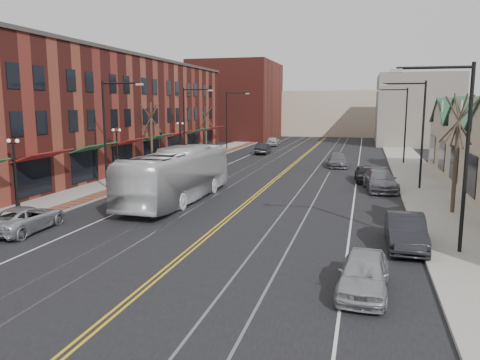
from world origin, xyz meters
The scene contains 30 objects.
ground centered at (0.00, 0.00, 0.00)m, with size 160.00×160.00×0.00m, color black.
sidewalk_left centered at (-12.00, 20.00, 0.07)m, with size 4.00×120.00×0.15m, color gray.
sidewalk_right centered at (12.00, 20.00, 0.07)m, with size 4.00×120.00×0.15m, color gray.
building_left centered at (-19.00, 27.00, 5.50)m, with size 10.00×50.00×11.00m, color maroon.
backdrop_left centered at (-16.00, 70.00, 7.00)m, with size 14.00×18.00×14.00m, color maroon.
backdrop_mid centered at (0.00, 85.00, 4.50)m, with size 22.00×14.00×9.00m, color #BCAA91.
backdrop_right centered at (15.00, 65.00, 5.50)m, with size 12.00×16.00×11.00m, color slate.
streetlight_l_1 centered at (-11.05, 16.00, 5.03)m, with size 3.33×0.25×8.00m.
streetlight_l_2 centered at (-11.05, 32.00, 5.03)m, with size 3.33×0.25×8.00m.
streetlight_l_3 centered at (-11.05, 48.00, 5.03)m, with size 3.33×0.25×8.00m.
streetlight_r_0 centered at (11.05, 6.00, 5.03)m, with size 3.33×0.25×8.00m.
streetlight_r_1 centered at (11.05, 22.00, 5.03)m, with size 3.33×0.25×8.00m.
streetlight_r_2 centered at (11.05, 38.00, 5.03)m, with size 3.33×0.25×8.00m.
lamppost_l_1 centered at (-12.80, 8.00, 2.20)m, with size 0.84×0.28×4.27m.
lamppost_l_2 centered at (-12.80, 20.00, 2.20)m, with size 0.84×0.28×4.27m.
lamppost_l_3 centered at (-12.80, 34.00, 2.20)m, with size 0.84×0.28×4.27m.
tree_left_near centered at (-12.50, 26.00, 3.51)m, with size 1.78×1.37×6.48m.
tree_left_far centered at (-12.50, 42.00, 3.28)m, with size 1.66×1.28×6.02m.
tree_right_mid centered at (12.50, 14.00, 3.75)m, with size 1.90×1.46×6.93m.
manhole_far centered at (-11.20, 8.00, 0.16)m, with size 0.60×0.60×0.02m, color #592D19.
traffic_signal centered at (-10.60, 24.00, 2.35)m, with size 0.18×0.15×3.80m.
transit_bus centered at (-4.62, 13.38, 1.77)m, with size 2.97×12.69×3.53m, color silver.
parked_suv centered at (-9.30, 4.39, 0.66)m, with size 2.19×4.76×1.32m, color #AFB1B7.
parked_car_a centered at (7.50, 0.68, 0.71)m, with size 1.67×4.14×1.41m, color #A2A6A9.
parked_car_b centered at (9.30, 6.47, 0.77)m, with size 1.62×4.65×1.53m, color black.
parked_car_c centered at (8.59, 21.00, 0.77)m, with size 2.16×5.31×1.54m, color slate.
parked_car_d centered at (7.50, 24.84, 0.70)m, with size 1.66×4.13×1.41m, color black.
distant_car_left centered at (-5.39, 44.00, 0.70)m, with size 1.48×4.25×1.40m, color black.
distant_car_right centered at (4.72, 33.80, 0.70)m, with size 1.96×4.83×1.40m, color #5D5D64.
distant_car_far centered at (-6.39, 56.02, 0.75)m, with size 1.78×4.42×1.51m, color #B7B9BE.
Camera 1 is at (7.35, -15.25, 6.47)m, focal length 35.00 mm.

